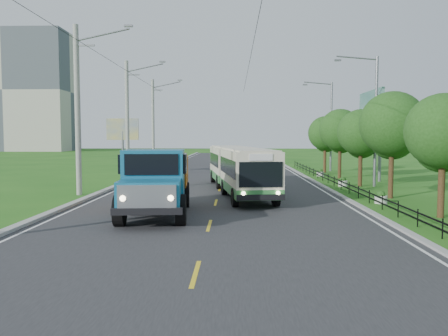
{
  "coord_description": "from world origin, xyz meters",
  "views": [
    {
      "loc": [
        0.97,
        -16.69,
        3.42
      ],
      "look_at": [
        0.45,
        5.06,
        1.9
      ],
      "focal_mm": 35.0,
      "sensor_mm": 36.0,
      "label": 1
    }
  ],
  "objects_px": {
    "tree_fifth": "(340,132)",
    "billboard_left": "(123,133)",
    "tree_second": "(443,135)",
    "pole_mid": "(128,118)",
    "tree_fourth": "(361,135)",
    "pole_far": "(153,123)",
    "streetlight_far": "(330,123)",
    "tree_back": "(325,135)",
    "planter_far": "(320,173)",
    "billboard_right": "(371,114)",
    "pole_near": "(78,109)",
    "dump_truck": "(156,178)",
    "planter_mid": "(343,182)",
    "bus": "(238,166)",
    "streetlight_mid": "(374,116)",
    "planter_near": "(381,198)",
    "tree_third": "(392,127)"
  },
  "relations": [
    {
      "from": "streetlight_mid",
      "to": "billboard_left",
      "type": "xyz_separation_m",
      "value": [
        -20.14,
        10.0,
        -1.04
      ]
    },
    {
      "from": "tree_third",
      "to": "tree_fourth",
      "type": "bearing_deg",
      "value": 90.0
    },
    {
      "from": "planter_mid",
      "to": "streetlight_far",
      "type": "bearing_deg",
      "value": 81.7
    },
    {
      "from": "planter_near",
      "to": "bus",
      "type": "xyz_separation_m",
      "value": [
        -7.39,
        4.5,
        1.36
      ]
    },
    {
      "from": "tree_second",
      "to": "planter_mid",
      "type": "height_order",
      "value": "tree_second"
    },
    {
      "from": "billboard_left",
      "to": "tree_second",
      "type": "bearing_deg",
      "value": -48.48
    },
    {
      "from": "billboard_right",
      "to": "dump_truck",
      "type": "distance_m",
      "value": 23.32
    },
    {
      "from": "tree_third",
      "to": "streetlight_mid",
      "type": "distance_m",
      "value": 5.98
    },
    {
      "from": "tree_fifth",
      "to": "planter_far",
      "type": "bearing_deg",
      "value": 124.05
    },
    {
      "from": "billboard_left",
      "to": "streetlight_mid",
      "type": "bearing_deg",
      "value": -26.4
    },
    {
      "from": "billboard_right",
      "to": "tree_fourth",
      "type": "bearing_deg",
      "value": -112.64
    },
    {
      "from": "tree_fifth",
      "to": "billboard_right",
      "type": "height_order",
      "value": "billboard_right"
    },
    {
      "from": "tree_third",
      "to": "streetlight_mid",
      "type": "height_order",
      "value": "streetlight_mid"
    },
    {
      "from": "pole_far",
      "to": "tree_second",
      "type": "xyz_separation_m",
      "value": [
        18.12,
        -30.86,
        -1.57
      ]
    },
    {
      "from": "tree_third",
      "to": "bus",
      "type": "relative_size",
      "value": 0.42
    },
    {
      "from": "tree_fifth",
      "to": "billboard_left",
      "type": "relative_size",
      "value": 1.12
    },
    {
      "from": "pole_near",
      "to": "planter_far",
      "type": "xyz_separation_m",
      "value": [
        16.86,
        13.0,
        -4.81
      ]
    },
    {
      "from": "tree_second",
      "to": "tree_fourth",
      "type": "height_order",
      "value": "tree_fourth"
    },
    {
      "from": "planter_near",
      "to": "tree_fourth",
      "type": "bearing_deg",
      "value": 81.23
    },
    {
      "from": "pole_far",
      "to": "streetlight_far",
      "type": "height_order",
      "value": "pole_far"
    },
    {
      "from": "planter_near",
      "to": "planter_far",
      "type": "height_order",
      "value": "same"
    },
    {
      "from": "pole_far",
      "to": "tree_second",
      "type": "bearing_deg",
      "value": -59.58
    },
    {
      "from": "streetlight_mid",
      "to": "tree_third",
      "type": "bearing_deg",
      "value": -97.64
    },
    {
      "from": "tree_fourth",
      "to": "streetlight_far",
      "type": "xyz_separation_m",
      "value": [
        0.79,
        13.86,
        1.32
      ]
    },
    {
      "from": "pole_far",
      "to": "bus",
      "type": "distance_m",
      "value": 24.66
    },
    {
      "from": "planter_mid",
      "to": "bus",
      "type": "xyz_separation_m",
      "value": [
        -7.39,
        -3.5,
        1.36
      ]
    },
    {
      "from": "tree_third",
      "to": "tree_back",
      "type": "relative_size",
      "value": 1.09
    },
    {
      "from": "bus",
      "to": "tree_back",
      "type": "bearing_deg",
      "value": 52.97
    },
    {
      "from": "pole_far",
      "to": "bus",
      "type": "relative_size",
      "value": 0.7
    },
    {
      "from": "pole_near",
      "to": "dump_truck",
      "type": "bearing_deg",
      "value": -48.97
    },
    {
      "from": "streetlight_mid",
      "to": "planter_mid",
      "type": "distance_m",
      "value": 5.05
    },
    {
      "from": "streetlight_mid",
      "to": "planter_near",
      "type": "relative_size",
      "value": 13.54
    },
    {
      "from": "pole_near",
      "to": "tree_fifth",
      "type": "height_order",
      "value": "pole_near"
    },
    {
      "from": "pole_far",
      "to": "streetlight_far",
      "type": "distance_m",
      "value": 19.56
    },
    {
      "from": "tree_back",
      "to": "billboard_right",
      "type": "distance_m",
      "value": 6.82
    },
    {
      "from": "streetlight_far",
      "to": "planter_mid",
      "type": "relative_size",
      "value": 13.54
    },
    {
      "from": "dump_truck",
      "to": "pole_mid",
      "type": "bearing_deg",
      "value": 102.88
    },
    {
      "from": "tree_second",
      "to": "tree_fifth",
      "type": "relative_size",
      "value": 0.91
    },
    {
      "from": "tree_back",
      "to": "billboard_right",
      "type": "xyz_separation_m",
      "value": [
        2.44,
        -6.14,
        1.69
      ]
    },
    {
      "from": "tree_fifth",
      "to": "pole_mid",
      "type": "bearing_deg",
      "value": 177.29
    },
    {
      "from": "pole_far",
      "to": "streetlight_far",
      "type": "relative_size",
      "value": 1.1
    },
    {
      "from": "tree_back",
      "to": "planter_far",
      "type": "relative_size",
      "value": 8.21
    },
    {
      "from": "pole_mid",
      "to": "tree_fourth",
      "type": "xyz_separation_m",
      "value": [
        18.12,
        -6.86,
        -1.51
      ]
    },
    {
      "from": "tree_back",
      "to": "streetlight_far",
      "type": "xyz_separation_m",
      "value": [
        0.79,
        1.86,
        1.25
      ]
    },
    {
      "from": "tree_fifth",
      "to": "streetlight_mid",
      "type": "bearing_deg",
      "value": -82.71
    },
    {
      "from": "tree_back",
      "to": "pole_mid",
      "type": "bearing_deg",
      "value": -164.16
    },
    {
      "from": "planter_near",
      "to": "planter_far",
      "type": "relative_size",
      "value": 1.0
    },
    {
      "from": "billboard_right",
      "to": "dump_truck",
      "type": "relative_size",
      "value": 1.03
    },
    {
      "from": "planter_near",
      "to": "planter_mid",
      "type": "bearing_deg",
      "value": 90.0
    },
    {
      "from": "tree_fourth",
      "to": "dump_truck",
      "type": "distance_m",
      "value": 17.17
    }
  ]
}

